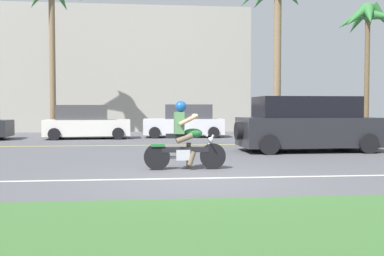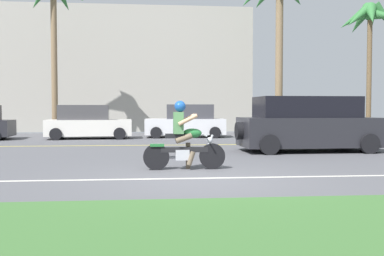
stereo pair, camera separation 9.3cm
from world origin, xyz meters
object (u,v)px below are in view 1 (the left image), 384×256
object	(u,v)px
suv_nearby	(307,125)
parked_car_1	(86,123)
palm_tree_0	(51,1)
motorcyclist	(184,141)
parked_car_2	(185,122)
parked_car_3	(299,122)
palm_tree_2	(367,22)

from	to	relation	value
suv_nearby	parked_car_1	world-z (taller)	suv_nearby
palm_tree_0	motorcyclist	bearing A→B (deg)	-66.80
parked_car_1	palm_tree_0	distance (m)	6.83
suv_nearby	palm_tree_0	distance (m)	15.06
suv_nearby	palm_tree_0	world-z (taller)	palm_tree_0
motorcyclist	suv_nearby	size ratio (longest dim) A/B	0.41
parked_car_2	palm_tree_0	bearing A→B (deg)	168.22
suv_nearby	parked_car_3	distance (m)	8.12
motorcyclist	parked_car_1	distance (m)	11.93
suv_nearby	parked_car_3	size ratio (longest dim) A/B	1.08
motorcyclist	palm_tree_0	size ratio (longest dim) A/B	0.23
motorcyclist	parked_car_1	bearing A→B (deg)	108.34
palm_tree_0	palm_tree_2	xyz separation A→B (m)	(17.22, 0.28, -0.67)
motorcyclist	palm_tree_0	bearing A→B (deg)	113.20
parked_car_1	parked_car_3	world-z (taller)	parked_car_1
parked_car_3	suv_nearby	bearing A→B (deg)	-107.71
motorcyclist	parked_car_3	distance (m)	13.70
motorcyclist	palm_tree_2	bearing A→B (deg)	49.84
motorcyclist	parked_car_2	size ratio (longest dim) A/B	0.48
motorcyclist	suv_nearby	xyz separation A→B (m)	(4.48, 4.08, 0.21)
parked_car_3	motorcyclist	bearing A→B (deg)	-120.46
motorcyclist	parked_car_3	bearing A→B (deg)	59.54
motorcyclist	parked_car_2	world-z (taller)	parked_car_2
motorcyclist	parked_car_1	xyz separation A→B (m)	(-3.75, 11.32, 0.07)
parked_car_1	palm_tree_2	bearing A→B (deg)	8.59
palm_tree_2	palm_tree_0	bearing A→B (deg)	-179.07
motorcyclist	parked_car_3	world-z (taller)	motorcyclist
suv_nearby	parked_car_2	distance (m)	8.57
motorcyclist	parked_car_2	distance (m)	11.98
motorcyclist	palm_tree_2	distance (m)	18.70
palm_tree_0	suv_nearby	bearing A→B (deg)	-42.28
suv_nearby	palm_tree_2	size ratio (longest dim) A/B	0.64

